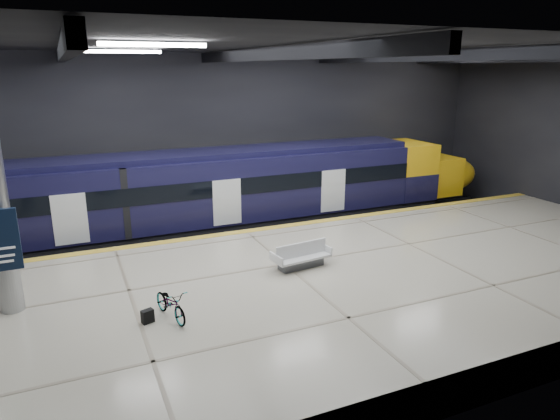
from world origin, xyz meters
TOP-DOWN VIEW (x-y plane):
  - ground at (0.00, 0.00)m, footprint 30.00×30.00m
  - room_shell at (-0.00, 0.00)m, footprint 30.10×16.10m
  - platform at (0.00, -2.50)m, footprint 30.00×11.00m
  - safety_strip at (0.00, 2.75)m, footprint 30.00×0.40m
  - rails at (0.00, 5.50)m, footprint 30.00×1.52m
  - train at (-1.56, 5.50)m, footprint 29.40×2.84m
  - bench at (0.36, -1.43)m, footprint 2.00×1.02m
  - bicycle at (-4.21, -3.17)m, footprint 0.93×1.66m
  - pannier_bag at (-4.81, -3.17)m, footprint 0.34×0.27m

SIDE VIEW (x-z plane):
  - ground at x=0.00m, z-range 0.00..0.00m
  - rails at x=0.00m, z-range 0.00..0.16m
  - platform at x=0.00m, z-range 0.00..1.10m
  - safety_strip at x=0.00m, z-range 1.10..1.11m
  - pannier_bag at x=-4.81m, z-range 1.10..1.45m
  - bench at x=0.36m, z-range 0.97..1.82m
  - bicycle at x=-4.21m, z-range 1.10..1.92m
  - train at x=-1.56m, z-range 0.16..3.95m
  - room_shell at x=0.00m, z-range 1.69..9.74m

